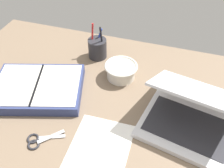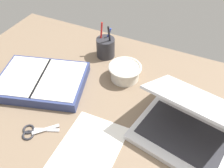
# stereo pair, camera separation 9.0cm
# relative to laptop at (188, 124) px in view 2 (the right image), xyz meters

# --- Properties ---
(desk_top) EXTENTS (1.40, 1.00, 0.02)m
(desk_top) POSITION_rel_laptop_xyz_m (-0.29, -0.06, -0.06)
(desk_top) COLOR #75604C
(desk_top) RESTS_ON ground
(laptop) EXTENTS (0.35, 0.34, 0.18)m
(laptop) POSITION_rel_laptop_xyz_m (0.00, 0.00, 0.00)
(laptop) COLOR silver
(laptop) RESTS_ON desk_top
(bowl) EXTENTS (0.13, 0.13, 0.06)m
(bowl) POSITION_rel_laptop_xyz_m (-0.29, 0.17, -0.02)
(bowl) COLOR silver
(bowl) RESTS_ON desk_top
(pen_cup) EXTENTS (0.08, 0.08, 0.16)m
(pen_cup) POSITION_rel_laptop_xyz_m (-0.43, 0.27, -0.00)
(pen_cup) COLOR #28282D
(pen_cup) RESTS_ON desk_top
(planner) EXTENTS (0.39, 0.33, 0.04)m
(planner) POSITION_rel_laptop_xyz_m (-0.57, -0.01, -0.03)
(planner) COLOR navy
(planner) RESTS_ON desk_top
(scissors) EXTENTS (0.12, 0.10, 0.01)m
(scissors) POSITION_rel_laptop_xyz_m (-0.46, -0.22, -0.05)
(scissors) COLOR #B7B7BC
(scissors) RESTS_ON desk_top
(paper_sheet_front) EXTENTS (0.19, 0.30, 0.00)m
(paper_sheet_front) POSITION_rel_laptop_xyz_m (-0.26, -0.21, -0.05)
(paper_sheet_front) COLOR white
(paper_sheet_front) RESTS_ON desk_top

